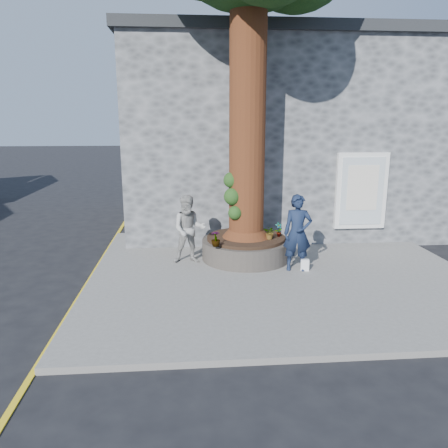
{
  "coord_description": "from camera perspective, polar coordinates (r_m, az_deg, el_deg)",
  "views": [
    {
      "loc": [
        -0.7,
        -8.96,
        3.67
      ],
      "look_at": [
        0.16,
        1.23,
        1.25
      ],
      "focal_mm": 35.0,
      "sensor_mm": 36.0,
      "label": 1
    }
  ],
  "objects": [
    {
      "name": "man",
      "position": [
        10.62,
        9.59,
        -1.16
      ],
      "size": [
        0.73,
        0.54,
        1.86
      ],
      "primitive_type": "imported",
      "rotation": [
        0.0,
        0.0,
        -0.14
      ],
      "color": "#141F38",
      "rests_on": "pavement"
    },
    {
      "name": "pavement",
      "position": [
        10.82,
        7.25,
        -6.28
      ],
      "size": [
        9.0,
        8.0,
        0.12
      ],
      "primitive_type": "cube",
      "color": "slate",
      "rests_on": "ground"
    },
    {
      "name": "plant_d",
      "position": [
        11.2,
        6.05,
        -1.14
      ],
      "size": [
        0.41,
        0.41,
        0.34
      ],
      "primitive_type": "imported",
      "rotation": [
        0.0,
        0.0,
        5.57
      ],
      "color": "gray",
      "rests_on": "planter"
    },
    {
      "name": "shopping_bag",
      "position": [
        10.82,
        10.51,
        -5.28
      ],
      "size": [
        0.22,
        0.16,
        0.28
      ],
      "primitive_type": "cube",
      "rotation": [
        0.0,
        0.0,
        -0.21
      ],
      "color": "white",
      "rests_on": "pavement"
    },
    {
      "name": "plant_b",
      "position": [
        12.28,
        4.21,
        0.3
      ],
      "size": [
        0.27,
        0.28,
        0.39
      ],
      "primitive_type": "imported",
      "rotation": [
        0.0,
        0.0,
        1.99
      ],
      "color": "gray",
      "rests_on": "planter"
    },
    {
      "name": "ground",
      "position": [
        9.71,
        -0.32,
        -8.89
      ],
      "size": [
        120.0,
        120.0,
        0.0
      ],
      "primitive_type": "plane",
      "color": "black",
      "rests_on": "ground"
    },
    {
      "name": "woman",
      "position": [
        11.09,
        -4.59,
        -0.7
      ],
      "size": [
        0.86,
        0.67,
        1.75
      ],
      "primitive_type": "imported",
      "rotation": [
        0.0,
        0.0,
        -0.01
      ],
      "color": "#A09F99",
      "rests_on": "pavement"
    },
    {
      "name": "planter",
      "position": [
        11.53,
        2.87,
        -3.11
      ],
      "size": [
        2.3,
        2.3,
        0.6
      ],
      "color": "black",
      "rests_on": "pavement"
    },
    {
      "name": "plant_a",
      "position": [
        11.47,
        7.16,
        -0.73
      ],
      "size": [
        0.23,
        0.19,
        0.37
      ],
      "primitive_type": "imported",
      "rotation": [
        0.0,
        0.0,
        0.33
      ],
      "color": "gray",
      "rests_on": "planter"
    },
    {
      "name": "plant_c",
      "position": [
        10.5,
        -1.09,
        -1.93
      ],
      "size": [
        0.22,
        0.22,
        0.38
      ],
      "primitive_type": "imported",
      "rotation": [
        0.0,
        0.0,
        3.12
      ],
      "color": "gray",
      "rests_on": "planter"
    },
    {
      "name": "stone_shop",
      "position": [
        16.48,
        6.53,
        11.44
      ],
      "size": [
        10.3,
        8.3,
        6.3
      ],
      "color": "#46484A",
      "rests_on": "ground"
    },
    {
      "name": "yellow_line",
      "position": [
        10.87,
        -17.12,
        -7.01
      ],
      "size": [
        0.1,
        30.0,
        0.01
      ],
      "primitive_type": "cube",
      "color": "yellow",
      "rests_on": "ground"
    }
  ]
}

